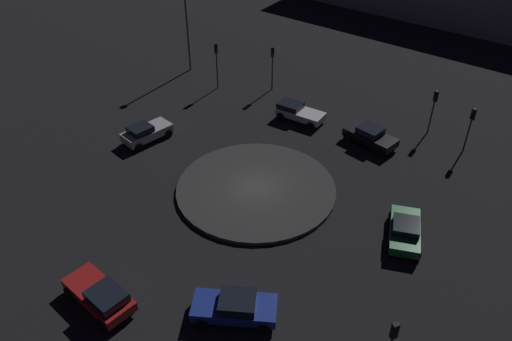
# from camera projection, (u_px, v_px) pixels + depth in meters

# --- Properties ---
(ground_plane) EXTENTS (118.88, 118.88, 0.00)m
(ground_plane) POSITION_uv_depth(u_px,v_px,m) (256.00, 190.00, 36.00)
(ground_plane) COLOR black
(roundabout_island) EXTENTS (11.26, 11.26, 0.27)m
(roundabout_island) POSITION_uv_depth(u_px,v_px,m) (256.00, 188.00, 35.92)
(roundabout_island) COLOR #383838
(roundabout_island) RESTS_ON ground_plane
(car_black) EXTENTS (3.29, 4.59, 1.52)m
(car_black) POSITION_uv_depth(u_px,v_px,m) (370.00, 136.00, 40.34)
(car_black) COLOR black
(car_black) RESTS_ON ground_plane
(car_white) EXTENTS (2.58, 4.33, 1.37)m
(car_white) POSITION_uv_depth(u_px,v_px,m) (298.00, 112.00, 43.55)
(car_white) COLOR white
(car_white) RESTS_ON ground_plane
(car_green) EXTENTS (4.38, 2.55, 1.34)m
(car_green) POSITION_uv_depth(u_px,v_px,m) (405.00, 230.00, 31.63)
(car_green) COLOR #1E7238
(car_green) RESTS_ON ground_plane
(car_silver) EXTENTS (4.38, 3.19, 1.48)m
(car_silver) POSITION_uv_depth(u_px,v_px,m) (146.00, 132.00, 40.83)
(car_silver) COLOR silver
(car_silver) RESTS_ON ground_plane
(car_red) EXTENTS (3.22, 4.77, 1.49)m
(car_red) POSITION_uv_depth(u_px,v_px,m) (101.00, 295.00, 27.36)
(car_red) COLOR red
(car_red) RESTS_ON ground_plane
(car_blue) EXTENTS (3.18, 4.84, 1.38)m
(car_blue) POSITION_uv_depth(u_px,v_px,m) (235.00, 307.00, 26.81)
(car_blue) COLOR #1E38A5
(car_blue) RESTS_ON ground_plane
(traffic_light_southeast) EXTENTS (0.39, 0.38, 3.79)m
(traffic_light_southeast) POSITION_uv_depth(u_px,v_px,m) (434.00, 103.00, 40.67)
(traffic_light_southeast) COLOR #2D2D2D
(traffic_light_southeast) RESTS_ON ground_plane
(traffic_light_southeast_near) EXTENTS (0.38, 0.39, 3.77)m
(traffic_light_southeast_near) POSITION_uv_depth(u_px,v_px,m) (471.00, 121.00, 38.41)
(traffic_light_southeast_near) COLOR #2D2D2D
(traffic_light_southeast_near) RESTS_ON ground_plane
(traffic_light_east) EXTENTS (0.39, 0.35, 4.21)m
(traffic_light_east) POSITION_uv_depth(u_px,v_px,m) (272.00, 60.00, 46.78)
(traffic_light_east) COLOR #2D2D2D
(traffic_light_east) RESTS_ON ground_plane
(traffic_light_southwest) EXTENTS (0.39, 0.39, 4.21)m
(traffic_light_southwest) POSITION_uv_depth(u_px,v_px,m) (391.00, 341.00, 22.45)
(traffic_light_southwest) COLOR #2D2D2D
(traffic_light_southwest) RESTS_ON ground_plane
(traffic_light_northeast) EXTENTS (0.39, 0.37, 4.43)m
(traffic_light_northeast) POSITION_uv_depth(u_px,v_px,m) (216.00, 57.00, 46.91)
(traffic_light_northeast) COLOR #2D2D2D
(traffic_light_northeast) RESTS_ON ground_plane
(streetlamp_northeast) EXTENTS (0.59, 0.59, 8.76)m
(streetlamp_northeast) POSITION_uv_depth(u_px,v_px,m) (186.00, 11.00, 48.56)
(streetlamp_northeast) COLOR #4C4C51
(streetlamp_northeast) RESTS_ON ground_plane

